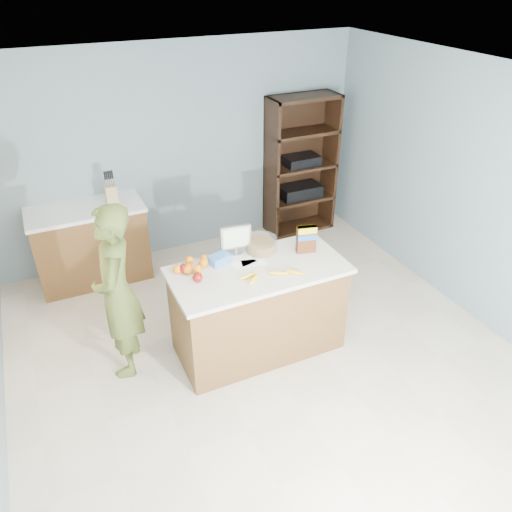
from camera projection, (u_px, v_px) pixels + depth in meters
name	position (u px, v px, depth m)	size (l,w,h in m)	color
floor	(272.00, 366.00, 4.60)	(4.50, 5.00, 0.02)	beige
walls	(276.00, 204.00, 3.75)	(4.52, 5.02, 2.51)	gray
counter_peninsula	(258.00, 312.00, 4.62)	(1.56, 0.76, 0.90)	brown
back_cabinet	(91.00, 244.00, 5.64)	(1.24, 0.62, 0.90)	brown
shelving_unit	(299.00, 168.00, 6.53)	(0.90, 0.40, 1.80)	black
person	(117.00, 293.00, 4.21)	(0.59, 0.39, 1.62)	#475621
knife_block	(112.00, 195.00, 5.43)	(0.12, 0.10, 0.31)	tan
envelopes	(249.00, 263.00, 4.45)	(0.32, 0.19, 0.00)	white
bananas	(269.00, 275.00, 4.24)	(0.55, 0.22, 0.04)	yellow
apples	(191.00, 273.00, 4.23)	(0.15, 0.26, 0.08)	maroon
oranges	(193.00, 265.00, 4.34)	(0.35, 0.24, 0.08)	orange
blue_carton	(219.00, 259.00, 4.42)	(0.18, 0.12, 0.08)	blue
salad_bowl	(261.00, 245.00, 4.60)	(0.30, 0.30, 0.13)	#267219
tv	(236.00, 238.00, 4.51)	(0.28, 0.12, 0.28)	silver
cereal_box	(306.00, 237.00, 4.53)	(0.19, 0.10, 0.26)	#592B14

